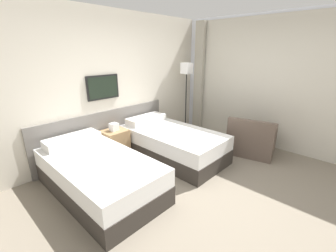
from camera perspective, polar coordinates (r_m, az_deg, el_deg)
name	(u,v)px	position (r m, az deg, el deg)	size (l,w,h in m)	color
ground_plane	(202,190)	(3.54, 8.75, -15.68)	(16.00, 16.00, 0.00)	slate
wall_headboard	(113,88)	(4.52, -13.70, 9.45)	(10.00, 0.10, 2.70)	beige
wall_window	(277,84)	(5.09, 26.01, 9.58)	(0.21, 4.62, 2.70)	white
bed_near_door	(99,174)	(3.48, -17.22, -11.54)	(1.07, 1.99, 0.67)	#332D28
bed_near_window	(172,143)	(4.36, 1.03, -4.30)	(1.07, 1.99, 0.67)	#332D28
nightstand	(115,144)	(4.41, -13.23, -4.40)	(0.44, 0.39, 0.70)	#9E7A51
floor_lamp	(187,77)	(5.28, 4.72, 12.26)	(0.24, 0.24, 1.71)	black
armchair	(251,141)	(4.81, 20.39, -3.51)	(0.89, 0.99, 0.76)	brown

